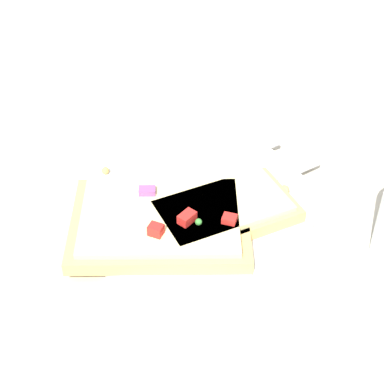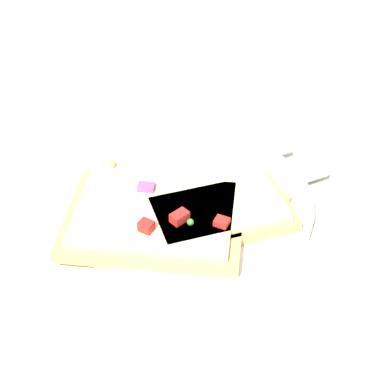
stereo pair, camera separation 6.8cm
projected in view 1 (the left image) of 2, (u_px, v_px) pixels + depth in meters
ground_plane at (192, 207)px, 0.69m from camera, size 4.00×4.00×0.00m
plate at (192, 203)px, 0.69m from camera, size 0.26×0.26×0.01m
fork at (192, 174)px, 0.71m from camera, size 0.08×0.21×0.01m
knife at (256, 185)px, 0.70m from camera, size 0.07×0.20×0.01m
pizza_slice_main at (160, 222)px, 0.64m from camera, size 0.17×0.21×0.03m
pizza_slice_corner at (223, 212)px, 0.66m from camera, size 0.10×0.16×0.03m
crumb_scatter at (203, 200)px, 0.68m from camera, size 0.14×0.19×0.01m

